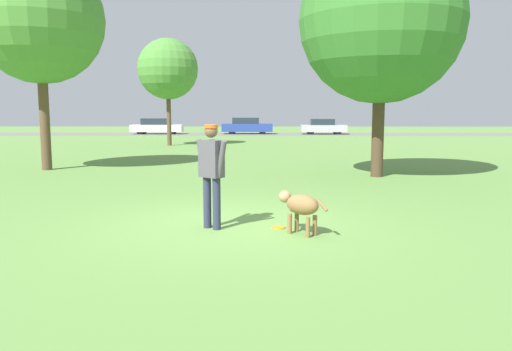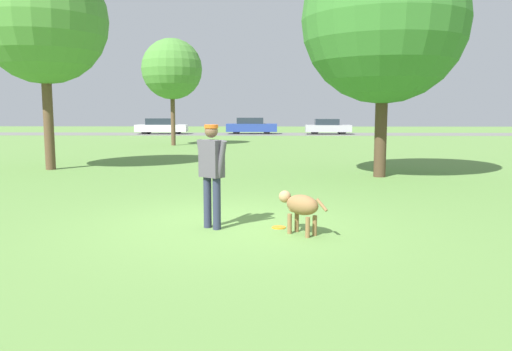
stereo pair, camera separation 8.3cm
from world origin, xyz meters
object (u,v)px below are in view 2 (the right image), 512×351
(frisbee, at_px, (279,227))
(tree_far_left, at_px, (172,69))
(parked_car_white, at_px, (161,126))
(tree_near_right, at_px, (384,21))
(parked_car_blue, at_px, (251,126))
(tree_near_left, at_px, (43,20))
(dog, at_px, (300,206))
(person, at_px, (212,168))
(parked_car_silver, at_px, (328,127))

(frisbee, distance_m, tree_far_left, 21.84)
(frisbee, xyz_separation_m, parked_car_white, (-9.60, 35.79, 0.66))
(tree_far_left, bearing_deg, parked_car_white, 104.60)
(tree_near_right, height_order, parked_car_blue, tree_near_right)
(frisbee, height_order, tree_near_left, tree_near_left)
(tree_near_left, height_order, parked_car_blue, tree_near_left)
(dog, xyz_separation_m, parked_car_blue, (-1.99, 36.58, 0.25))
(tree_near_left, bearing_deg, frisbee, -48.19)
(parked_car_blue, bearing_deg, tree_far_left, -104.19)
(person, xyz_separation_m, parked_car_silver, (6.09, 35.77, -0.34))
(person, relative_size, parked_car_white, 0.38)
(dog, height_order, frisbee, dog)
(parked_car_white, bearing_deg, tree_near_left, -87.77)
(tree_near_right, height_order, parked_car_silver, tree_near_right)
(dog, relative_size, parked_car_silver, 0.19)
(person, height_order, parked_car_blue, person)
(person, distance_m, frisbee, 1.48)
(person, distance_m, tree_near_left, 11.16)
(tree_near_left, bearing_deg, dog, -48.37)
(frisbee, height_order, tree_near_right, tree_near_right)
(person, distance_m, tree_far_left, 21.47)
(dog, relative_size, parked_car_white, 0.17)
(frisbee, height_order, parked_car_white, parked_car_white)
(tree_near_right, distance_m, tree_near_left, 10.67)
(dog, relative_size, frisbee, 3.32)
(person, relative_size, dog, 2.22)
(dog, relative_size, tree_near_left, 0.11)
(tree_far_left, xyz_separation_m, parked_car_blue, (3.99, 15.52, -3.63))
(parked_car_white, relative_size, parked_car_silver, 1.14)
(frisbee, distance_m, tree_near_right, 8.61)
(dog, height_order, parked_car_blue, parked_car_blue)
(tree_near_right, height_order, tree_near_left, tree_near_left)
(tree_far_left, xyz_separation_m, tree_near_left, (-1.77, -12.35, 0.50))
(tree_near_left, bearing_deg, parked_car_blue, 78.33)
(frisbee, relative_size, tree_near_left, 0.03)
(person, distance_m, parked_car_white, 36.85)
(tree_near_right, relative_size, parked_car_silver, 1.72)
(tree_near_left, xyz_separation_m, parked_car_blue, (5.75, 27.87, -4.13))
(person, height_order, tree_far_left, tree_far_left)
(frisbee, height_order, parked_car_silver, parked_car_silver)
(dog, height_order, tree_near_right, tree_near_right)
(person, xyz_separation_m, parked_car_white, (-8.51, 35.85, -0.33))
(tree_near_right, relative_size, parked_car_blue, 1.54)
(frisbee, relative_size, parked_car_silver, 0.06)
(tree_far_left, distance_m, tree_near_left, 12.49)
(parked_car_blue, relative_size, parked_car_silver, 1.12)
(tree_far_left, xyz_separation_m, parked_car_white, (-3.94, 15.14, -3.65))
(person, bearing_deg, dog, 25.35)
(tree_far_left, bearing_deg, parked_car_silver, 54.72)
(person, relative_size, tree_far_left, 0.28)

